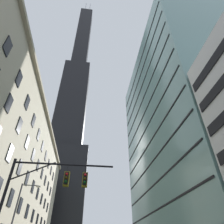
{
  "coord_description": "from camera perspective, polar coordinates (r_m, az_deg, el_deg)",
  "views": [
    {
      "loc": [
        -1.02,
        -11.35,
        1.97
      ],
      "look_at": [
        3.84,
        25.49,
        29.62
      ],
      "focal_mm": 30.93,
      "sensor_mm": 36.0,
      "label": 1
    }
  ],
  "objects": [
    {
      "name": "dark_skyscraper",
      "position": [
        106.24,
        -12.39,
        -3.23
      ],
      "size": [
        22.07,
        22.07,
        196.51
      ],
      "color": "black",
      "rests_on": "ground"
    },
    {
      "name": "traffic_signal_mast",
      "position": [
        15.39,
        -18.26,
        -21.31
      ],
      "size": [
        7.63,
        0.63,
        7.68
      ],
      "color": "black",
      "rests_on": "sidewalk_left"
    },
    {
      "name": "street_lamppost",
      "position": [
        25.87,
        -26.49,
        -26.2
      ],
      "size": [
        2.23,
        0.32,
        8.65
      ],
      "color": "#47474C",
      "rests_on": "sidewalk_left"
    },
    {
      "name": "glass_office_midrise",
      "position": [
        46.55,
        21.41,
        -5.14
      ],
      "size": [
        19.33,
        36.52,
        48.79
      ],
      "color": "gray",
      "rests_on": "ground"
    }
  ]
}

